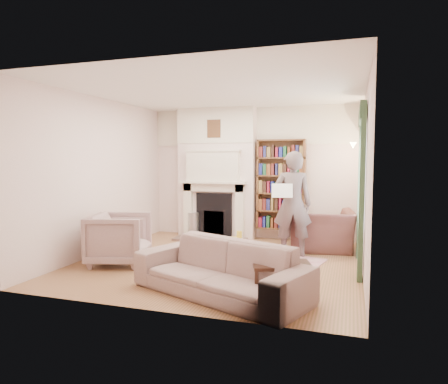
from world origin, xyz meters
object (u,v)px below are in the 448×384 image
(bookcase, at_px, (281,185))
(man_reading, at_px, (292,204))
(rocking_horse, at_px, (230,243))
(armchair_left, at_px, (119,239))
(paraffin_heater, at_px, (193,225))
(armchair_reading, at_px, (321,230))
(sofa, at_px, (220,269))
(coffee_table, at_px, (281,281))

(bookcase, height_order, man_reading, bookcase)
(bookcase, xyz_separation_m, rocking_horse, (-0.63, -1.58, -0.96))
(armchair_left, distance_m, rocking_horse, 1.92)
(paraffin_heater, bearing_deg, armchair_reading, -8.89)
(paraffin_heater, bearing_deg, man_reading, -24.15)
(sofa, relative_size, paraffin_heater, 4.17)
(rocking_horse, bearing_deg, sofa, -97.77)
(armchair_reading, xyz_separation_m, man_reading, (-0.45, -0.60, 0.54))
(armchair_reading, xyz_separation_m, paraffin_heater, (-2.75, 0.43, -0.10))
(coffee_table, height_order, rocking_horse, coffee_table)
(armchair_reading, height_order, man_reading, man_reading)
(coffee_table, relative_size, paraffin_heater, 1.27)
(coffee_table, bearing_deg, rocking_horse, 103.76)
(armchair_left, bearing_deg, sofa, -130.53)
(paraffin_heater, bearing_deg, armchair_left, -96.94)
(armchair_reading, height_order, armchair_left, armchair_left)
(coffee_table, bearing_deg, armchair_reading, 66.36)
(sofa, height_order, paraffin_heater, sofa)
(coffee_table, relative_size, rocking_horse, 1.44)
(armchair_reading, distance_m, coffee_table, 2.88)
(armchair_left, bearing_deg, coffee_table, -122.95)
(bookcase, xyz_separation_m, paraffin_heater, (-1.87, -0.28, -0.90))
(sofa, height_order, rocking_horse, sofa)
(armchair_reading, height_order, sofa, armchair_reading)
(armchair_left, xyz_separation_m, paraffin_heater, (0.30, 2.45, -0.14))
(bookcase, distance_m, armchair_reading, 1.38)
(coffee_table, distance_m, rocking_horse, 2.36)
(armchair_left, xyz_separation_m, coffee_table, (2.79, -0.84, -0.19))
(armchair_left, distance_m, man_reading, 3.00)
(armchair_left, height_order, coffee_table, armchair_left)
(sofa, distance_m, coffee_table, 0.78)
(coffee_table, bearing_deg, bookcase, 81.39)
(armchair_reading, height_order, coffee_table, armchair_reading)
(armchair_reading, xyz_separation_m, coffee_table, (-0.25, -2.86, -0.15))
(armchair_reading, distance_m, sofa, 3.11)
(bookcase, distance_m, sofa, 3.74)
(bookcase, distance_m, coffee_table, 3.74)
(sofa, distance_m, rocking_horse, 2.13)
(armchair_left, bearing_deg, paraffin_heater, -23.08)
(bookcase, relative_size, paraffin_heater, 3.36)
(armchair_left, relative_size, sofa, 0.40)
(coffee_table, xyz_separation_m, rocking_horse, (-1.26, 1.99, -0.01))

